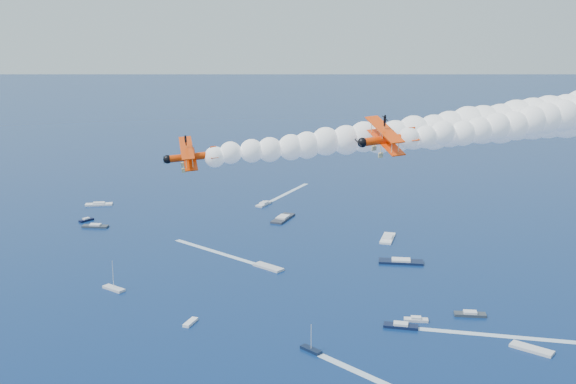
# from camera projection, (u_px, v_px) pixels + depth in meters

# --- Properties ---
(biplane_lead) EXTENTS (10.97, 12.42, 8.02)m
(biplane_lead) POSITION_uv_depth(u_px,v_px,m) (388.00, 139.00, 91.18)
(biplane_lead) COLOR #FF3E05
(biplane_trail) EXTENTS (9.41, 10.79, 7.03)m
(biplane_trail) POSITION_uv_depth(u_px,v_px,m) (191.00, 157.00, 94.24)
(biplane_trail) COLOR red
(smoke_trail_trail) EXTENTS (68.50, 40.46, 12.09)m
(smoke_trail_trail) POSITION_uv_depth(u_px,v_px,m) (423.00, 132.00, 99.33)
(smoke_trail_trail) COLOR white
(spectator_boats) EXTENTS (200.29, 175.10, 0.70)m
(spectator_boats) POSITION_uv_depth(u_px,v_px,m) (290.00, 272.00, 210.74)
(spectator_boats) COLOR black
(spectator_boats) RESTS_ON ground
(boat_wakes) EXTENTS (116.15, 196.72, 0.04)m
(boat_wakes) POSITION_uv_depth(u_px,v_px,m) (327.00, 269.00, 213.39)
(boat_wakes) COLOR white
(boat_wakes) RESTS_ON ground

